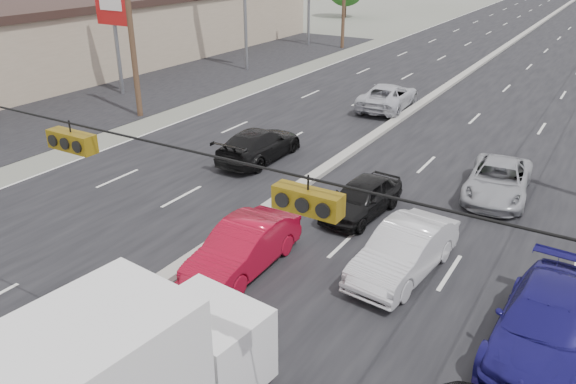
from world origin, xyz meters
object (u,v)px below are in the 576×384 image
queue_car_a (362,198)px  utility_pole_left_b (130,20)px  oncoming_far (388,97)px  queue_car_c (498,181)px  queue_car_d (545,324)px  queue_car_b (404,252)px  red_sedan (243,248)px  oncoming_near (259,145)px  pole_sign_mid (113,9)px

queue_car_a → utility_pole_left_b: bearing=167.6°
queue_car_a → oncoming_far: (-4.40, 13.21, 0.06)m
queue_car_c → queue_car_d: 8.88m
queue_car_b → oncoming_far: 17.55m
utility_pole_left_b → red_sedan: 17.76m
red_sedan → queue_car_b: (4.06, 2.20, 0.02)m
queue_car_c → oncoming_near: size_ratio=0.98×
queue_car_a → oncoming_near: bearing=161.4°
queue_car_d → queue_car_b: bearing=162.6°
queue_car_a → queue_car_b: queue_car_b is taller
queue_car_d → oncoming_far: 20.71m
utility_pole_left_b → oncoming_far: bearing=36.9°
queue_car_c → queue_car_d: (2.90, -8.39, 0.08)m
utility_pole_left_b → pole_sign_mid: 5.41m
queue_car_b → red_sedan: bearing=-145.8°
utility_pole_left_b → oncoming_far: size_ratio=1.92×
queue_car_a → red_sedan: bearing=-100.8°
red_sedan → queue_car_d: size_ratio=0.86×
queue_car_a → queue_car_d: 7.90m
queue_car_d → oncoming_far: (-11.00, 17.55, -0.01)m
red_sedan → oncoming_far: bearing=97.4°
pole_sign_mid → red_sedan: 23.04m
utility_pole_left_b → queue_car_c: (19.20, -0.81, -4.46)m
queue_car_c → oncoming_far: bearing=125.9°
pole_sign_mid → queue_car_b: (22.62, -10.73, -4.38)m
queue_car_a → queue_car_c: size_ratio=0.83×
oncoming_far → oncoming_near: bearing=76.5°
queue_car_c → oncoming_near: (-9.81, -1.38, 0.05)m
utility_pole_left_b → queue_car_a: utility_pole_left_b is taller
queue_car_d → queue_car_a: bearing=149.5°
utility_pole_left_b → queue_car_c: size_ratio=2.14×
oncoming_near → queue_car_d: bearing=150.3°
utility_pole_left_b → oncoming_far: (11.10, 8.35, -4.39)m
pole_sign_mid → queue_car_b: 25.42m
pole_sign_mid → red_sedan: bearing=-34.9°
queue_car_c → oncoming_near: 9.90m
pole_sign_mid → oncoming_far: 17.07m
pole_sign_mid → queue_car_b: pole_sign_mid is taller
utility_pole_left_b → oncoming_near: utility_pole_left_b is taller
pole_sign_mid → queue_car_a: bearing=-21.5°
oncoming_near → pole_sign_mid: bearing=-21.4°
queue_car_a → pole_sign_mid: bearing=163.6°
oncoming_far → queue_car_a: bearing=104.2°
oncoming_near → red_sedan: bearing=120.2°
utility_pole_left_b → queue_car_d: utility_pole_left_b is taller
queue_car_d → oncoming_near: 14.51m
pole_sign_mid → red_sedan: pole_sign_mid is taller
oncoming_far → pole_sign_mid: bearing=14.7°
red_sedan → pole_sign_mid: bearing=143.4°
pole_sign_mid → queue_car_c: size_ratio=1.50×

